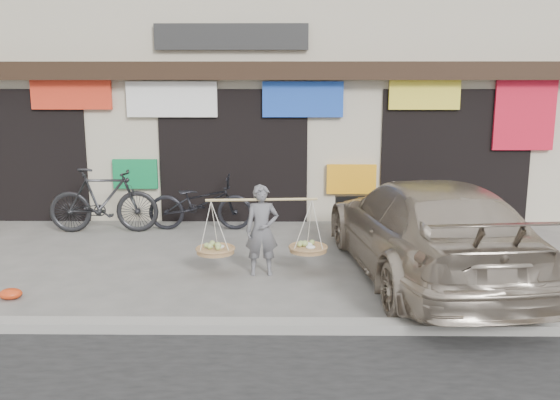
{
  "coord_description": "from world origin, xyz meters",
  "views": [
    {
      "loc": [
        1.08,
        -8.46,
        2.87
      ],
      "look_at": [
        0.98,
        0.9,
        0.97
      ],
      "focal_mm": 38.0,
      "sensor_mm": 36.0,
      "label": 1
    }
  ],
  "objects_px": {
    "bike_1": "(103,200)",
    "suv": "(425,229)",
    "bike_2": "(201,203)",
    "street_vendor": "(262,235)"
  },
  "relations": [
    {
      "from": "street_vendor",
      "to": "bike_1",
      "type": "height_order",
      "value": "street_vendor"
    },
    {
      "from": "bike_1",
      "to": "suv",
      "type": "distance_m",
      "value": 6.09
    },
    {
      "from": "bike_1",
      "to": "bike_2",
      "type": "bearing_deg",
      "value": -84.64
    },
    {
      "from": "bike_2",
      "to": "suv",
      "type": "xyz_separation_m",
      "value": [
        3.7,
        -2.81,
        0.2
      ]
    },
    {
      "from": "bike_2",
      "to": "suv",
      "type": "relative_size",
      "value": 0.38
    },
    {
      "from": "bike_1",
      "to": "suv",
      "type": "relative_size",
      "value": 0.39
    },
    {
      "from": "street_vendor",
      "to": "bike_1",
      "type": "distance_m",
      "value": 4.0
    },
    {
      "from": "suv",
      "to": "street_vendor",
      "type": "bearing_deg",
      "value": -8.41
    },
    {
      "from": "street_vendor",
      "to": "bike_2",
      "type": "relative_size",
      "value": 0.96
    },
    {
      "from": "bike_1",
      "to": "suv",
      "type": "bearing_deg",
      "value": -117.15
    }
  ]
}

